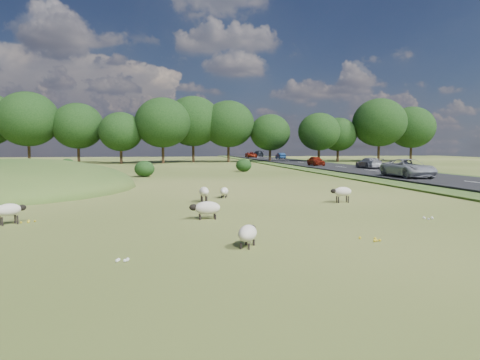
{
  "coord_description": "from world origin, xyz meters",
  "views": [
    {
      "loc": [
        -2.1,
        -18.73,
        2.82
      ],
      "look_at": [
        2.0,
        4.0,
        1.0
      ],
      "focal_mm": 32.0,
      "sensor_mm": 36.0,
      "label": 1
    }
  ],
  "objects_px": {
    "sheep_2": "(248,233)",
    "sheep_3": "(206,208)",
    "sheep_0": "(342,192)",
    "sheep_4": "(9,210)",
    "sheep_5": "(204,191)",
    "car_3": "(408,168)",
    "car_4": "(281,156)",
    "car_1": "(369,163)",
    "car_7": "(251,155)",
    "car_0": "(316,161)",
    "sheep_1": "(224,191)",
    "car_6": "(258,154)"
  },
  "relations": [
    {
      "from": "sheep_2",
      "to": "sheep_3",
      "type": "relative_size",
      "value": 0.93
    },
    {
      "from": "sheep_0",
      "to": "sheep_4",
      "type": "distance_m",
      "value": 14.72
    },
    {
      "from": "sheep_3",
      "to": "sheep_5",
      "type": "height_order",
      "value": "sheep_5"
    },
    {
      "from": "sheep_3",
      "to": "sheep_4",
      "type": "relative_size",
      "value": 1.15
    },
    {
      "from": "car_3",
      "to": "car_4",
      "type": "xyz_separation_m",
      "value": [
        3.8,
        53.06,
        -0.15
      ]
    },
    {
      "from": "car_1",
      "to": "car_3",
      "type": "distance_m",
      "value": 14.94
    },
    {
      "from": "sheep_5",
      "to": "sheep_2",
      "type": "bearing_deg",
      "value": -179.13
    },
    {
      "from": "sheep_2",
      "to": "car_3",
      "type": "relative_size",
      "value": 0.2
    },
    {
      "from": "car_1",
      "to": "car_7",
      "type": "relative_size",
      "value": 0.92
    },
    {
      "from": "sheep_3",
      "to": "car_0",
      "type": "bearing_deg",
      "value": -116.07
    },
    {
      "from": "sheep_1",
      "to": "car_3",
      "type": "bearing_deg",
      "value": 136.41
    },
    {
      "from": "car_1",
      "to": "car_4",
      "type": "distance_m",
      "value": 38.6
    },
    {
      "from": "car_4",
      "to": "car_6",
      "type": "bearing_deg",
      "value": -90.0
    },
    {
      "from": "car_6",
      "to": "car_3",
      "type": "bearing_deg",
      "value": 87.07
    },
    {
      "from": "car_0",
      "to": "car_1",
      "type": "xyz_separation_m",
      "value": [
        3.8,
        -7.52,
        -0.01
      ]
    },
    {
      "from": "car_0",
      "to": "sheep_2",
      "type": "bearing_deg",
      "value": -112.59
    },
    {
      "from": "sheep_3",
      "to": "car_6",
      "type": "xyz_separation_m",
      "value": [
        22.37,
        90.52,
        0.54
      ]
    },
    {
      "from": "sheep_0",
      "to": "car_6",
      "type": "distance_m",
      "value": 88.19
    },
    {
      "from": "sheep_5",
      "to": "sheep_1",
      "type": "bearing_deg",
      "value": -39.07
    },
    {
      "from": "car_0",
      "to": "car_7",
      "type": "distance_m",
      "value": 42.92
    },
    {
      "from": "sheep_2",
      "to": "car_0",
      "type": "distance_m",
      "value": 46.57
    },
    {
      "from": "sheep_2",
      "to": "car_6",
      "type": "height_order",
      "value": "car_6"
    },
    {
      "from": "car_3",
      "to": "sheep_1",
      "type": "bearing_deg",
      "value": -150.59
    },
    {
      "from": "sheep_5",
      "to": "car_4",
      "type": "height_order",
      "value": "car_4"
    },
    {
      "from": "sheep_5",
      "to": "car_6",
      "type": "relative_size",
      "value": 0.21
    },
    {
      "from": "sheep_2",
      "to": "car_6",
      "type": "xyz_separation_m",
      "value": [
        21.69,
        95.31,
        0.58
      ]
    },
    {
      "from": "car_1",
      "to": "car_3",
      "type": "height_order",
      "value": "car_3"
    },
    {
      "from": "sheep_1",
      "to": "sheep_2",
      "type": "relative_size",
      "value": 0.93
    },
    {
      "from": "car_7",
      "to": "sheep_2",
      "type": "bearing_deg",
      "value": -101.76
    },
    {
      "from": "sheep_1",
      "to": "car_7",
      "type": "distance_m",
      "value": 76.33
    },
    {
      "from": "sheep_5",
      "to": "car_3",
      "type": "bearing_deg",
      "value": -59.36
    },
    {
      "from": "sheep_4",
      "to": "car_1",
      "type": "bearing_deg",
      "value": 8.75
    },
    {
      "from": "sheep_5",
      "to": "car_0",
      "type": "height_order",
      "value": "car_0"
    },
    {
      "from": "car_1",
      "to": "car_7",
      "type": "height_order",
      "value": "car_7"
    },
    {
      "from": "sheep_1",
      "to": "car_6",
      "type": "bearing_deg",
      "value": -176.88
    },
    {
      "from": "sheep_3",
      "to": "car_4",
      "type": "relative_size",
      "value": 0.32
    },
    {
      "from": "sheep_4",
      "to": "car_3",
      "type": "height_order",
      "value": "car_3"
    },
    {
      "from": "sheep_1",
      "to": "car_3",
      "type": "xyz_separation_m",
      "value": [
        16.92,
        9.54,
        0.65
      ]
    },
    {
      "from": "car_6",
      "to": "sheep_2",
      "type": "bearing_deg",
      "value": 77.18
    },
    {
      "from": "sheep_3",
      "to": "car_7",
      "type": "height_order",
      "value": "car_7"
    },
    {
      "from": "sheep_2",
      "to": "sheep_4",
      "type": "xyz_separation_m",
      "value": [
        -7.79,
        4.88,
        0.14
      ]
    },
    {
      "from": "sheep_4",
      "to": "car_0",
      "type": "height_order",
      "value": "car_0"
    },
    {
      "from": "sheep_1",
      "to": "sheep_5",
      "type": "distance_m",
      "value": 2.04
    },
    {
      "from": "sheep_3",
      "to": "sheep_5",
      "type": "relative_size",
      "value": 1.12
    },
    {
      "from": "sheep_1",
      "to": "car_1",
      "type": "relative_size",
      "value": 0.24
    },
    {
      "from": "sheep_3",
      "to": "sheep_0",
      "type": "bearing_deg",
      "value": -153.17
    },
    {
      "from": "car_1",
      "to": "car_7",
      "type": "bearing_deg",
      "value": -85.69
    },
    {
      "from": "car_0",
      "to": "car_3",
      "type": "relative_size",
      "value": 0.67
    },
    {
      "from": "sheep_3",
      "to": "car_3",
      "type": "height_order",
      "value": "car_3"
    },
    {
      "from": "car_1",
      "to": "sheep_5",
      "type": "bearing_deg",
      "value": 49.34
    }
  ]
}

